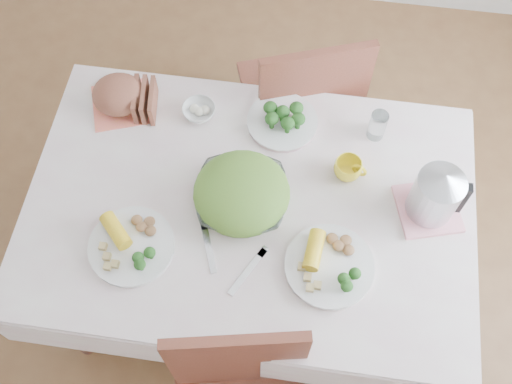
# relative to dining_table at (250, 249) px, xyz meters

# --- Properties ---
(floor) EXTENTS (3.60, 3.60, 0.00)m
(floor) POSITION_rel_dining_table_xyz_m (0.00, 0.00, -0.38)
(floor) COLOR brown
(floor) RESTS_ON ground
(dining_table) EXTENTS (1.40, 0.90, 0.75)m
(dining_table) POSITION_rel_dining_table_xyz_m (0.00, 0.00, 0.00)
(dining_table) COLOR brown
(dining_table) RESTS_ON floor
(tablecloth) EXTENTS (1.50, 1.00, 0.01)m
(tablecloth) POSITION_rel_dining_table_xyz_m (0.00, 0.00, 0.38)
(tablecloth) COLOR silver
(tablecloth) RESTS_ON dining_table
(chair_far) EXTENTS (0.57, 0.57, 0.98)m
(chair_far) POSITION_rel_dining_table_xyz_m (0.10, 0.69, 0.09)
(chair_far) COLOR brown
(chair_far) RESTS_ON floor
(salad_bowl) EXTENTS (0.32, 0.32, 0.07)m
(salad_bowl) POSITION_rel_dining_table_xyz_m (-0.03, 0.01, 0.42)
(salad_bowl) COLOR white
(salad_bowl) RESTS_ON tablecloth
(dinner_plate_left) EXTENTS (0.37, 0.37, 0.02)m
(dinner_plate_left) POSITION_rel_dining_table_xyz_m (-0.35, -0.21, 0.40)
(dinner_plate_left) COLOR white
(dinner_plate_left) RESTS_ON tablecloth
(dinner_plate_right) EXTENTS (0.38, 0.38, 0.02)m
(dinner_plate_right) POSITION_rel_dining_table_xyz_m (0.28, -0.19, 0.40)
(dinner_plate_right) COLOR white
(dinner_plate_right) RESTS_ON tablecloth
(broccoli_plate) EXTENTS (0.26, 0.26, 0.02)m
(broccoli_plate) POSITION_rel_dining_table_xyz_m (0.07, 0.34, 0.40)
(broccoli_plate) COLOR beige
(broccoli_plate) RESTS_ON tablecloth
(napkin) EXTENTS (0.27, 0.27, 0.00)m
(napkin) POSITION_rel_dining_table_xyz_m (-0.52, 0.34, 0.39)
(napkin) COLOR #FF7960
(napkin) RESTS_ON tablecloth
(bread_loaf) EXTENTS (0.23, 0.22, 0.11)m
(bread_loaf) POSITION_rel_dining_table_xyz_m (-0.52, 0.34, 0.45)
(bread_loaf) COLOR brown
(bread_loaf) RESTS_ON napkin
(fruit_bowl) EXTENTS (0.16, 0.16, 0.04)m
(fruit_bowl) POSITION_rel_dining_table_xyz_m (-0.23, 0.34, 0.41)
(fruit_bowl) COLOR white
(fruit_bowl) RESTS_ON tablecloth
(yellow_mug) EXTENTS (0.13, 0.13, 0.08)m
(yellow_mug) POSITION_rel_dining_table_xyz_m (0.31, 0.16, 0.43)
(yellow_mug) COLOR yellow
(yellow_mug) RESTS_ON tablecloth
(glass_tumbler) EXTENTS (0.06, 0.06, 0.12)m
(glass_tumbler) POSITION_rel_dining_table_xyz_m (0.40, 0.34, 0.45)
(glass_tumbler) COLOR white
(glass_tumbler) RESTS_ON tablecloth
(pink_tray) EXTENTS (0.25, 0.25, 0.02)m
(pink_tray) POSITION_rel_dining_table_xyz_m (0.59, 0.06, 0.40)
(pink_tray) COLOR pink
(pink_tray) RESTS_ON tablecloth
(electric_kettle) EXTENTS (0.16, 0.16, 0.22)m
(electric_kettle) POSITION_rel_dining_table_xyz_m (0.59, 0.06, 0.51)
(electric_kettle) COLOR #B2B5BA
(electric_kettle) RESTS_ON pink_tray
(fork_left) EXTENTS (0.09, 0.18, 0.00)m
(fork_left) POSITION_rel_dining_table_xyz_m (-0.11, -0.17, 0.39)
(fork_left) COLOR silver
(fork_left) RESTS_ON tablecloth
(fork_right) EXTENTS (0.11, 0.18, 0.00)m
(fork_right) POSITION_rel_dining_table_xyz_m (0.03, -0.24, 0.39)
(fork_right) COLOR silver
(fork_right) RESTS_ON tablecloth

